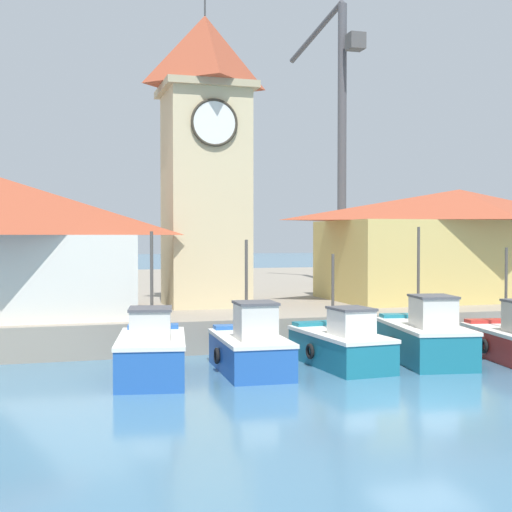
{
  "coord_description": "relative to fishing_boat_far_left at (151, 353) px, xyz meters",
  "views": [
    {
      "loc": [
        -9.15,
        -16.07,
        4.31
      ],
      "look_at": [
        -1.25,
        10.98,
        3.5
      ],
      "focal_mm": 50.0,
      "sensor_mm": 36.0,
      "label": 1
    }
  ],
  "objects": [
    {
      "name": "clock_tower",
      "position": [
        3.71,
        9.44,
        7.15
      ],
      "size": [
        3.93,
        3.93,
        14.31
      ],
      "color": "beige",
      "rests_on": "quay_wharf"
    },
    {
      "name": "fishing_boat_mid_left",
      "position": [
        9.38,
        0.35,
        0.02
      ],
      "size": [
        2.77,
        4.95,
        4.61
      ],
      "color": "#196B7F",
      "rests_on": "ground"
    },
    {
      "name": "warehouse_right",
      "position": [
        16.46,
        9.51,
        3.16
      ],
      "size": [
        13.24,
        6.89,
        5.36
      ],
      "color": "tan",
      "rests_on": "quay_wharf"
    },
    {
      "name": "quay_wharf",
      "position": [
        6.21,
        23.76,
        -0.18
      ],
      "size": [
        120.0,
        40.0,
        1.22
      ],
      "primitive_type": "cube",
      "color": "gray",
      "rests_on": "ground"
    },
    {
      "name": "warehouse_left",
      "position": [
        -4.7,
        7.47,
        3.15
      ],
      "size": [
        10.07,
        6.56,
        5.31
      ],
      "color": "silver",
      "rests_on": "quay_wharf"
    },
    {
      "name": "dock_worker_near_tower",
      "position": [
        -2.04,
        5.71,
        1.27
      ],
      "size": [
        0.34,
        0.22,
        1.62
      ],
      "color": "#33333D",
      "rests_on": "quay_wharf"
    },
    {
      "name": "ground_plane",
      "position": [
        6.21,
        -5.21,
        -0.79
      ],
      "size": [
        300.0,
        300.0,
        0.0
      ],
      "primitive_type": "plane",
      "color": "teal"
    },
    {
      "name": "fishing_boat_left_outer",
      "position": [
        3.15,
        0.2,
        -0.03
      ],
      "size": [
        2.16,
        4.31,
        4.18
      ],
      "color": "#2356A8",
      "rests_on": "ground"
    },
    {
      "name": "fishing_boat_far_left",
      "position": [
        0.0,
        0.0,
        0.0
      ],
      "size": [
        2.69,
        4.59,
        4.44
      ],
      "color": "#2356A8",
      "rests_on": "ground"
    },
    {
      "name": "fishing_boat_left_inner",
      "position": [
        6.3,
        0.37,
        -0.09
      ],
      "size": [
        2.21,
        4.59,
        3.69
      ],
      "color": "#196B7F",
      "rests_on": "ground"
    },
    {
      "name": "port_crane_near",
      "position": [
        14.96,
        20.7,
        7.21
      ],
      "size": [
        2.76,
        7.04,
        17.98
      ],
      "color": "#353539",
      "rests_on": "quay_wharf"
    }
  ]
}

